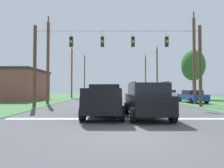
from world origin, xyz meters
name	(u,v)px	position (x,y,z in m)	size (l,w,h in m)	color
ground_plane	(131,136)	(0.00, 0.00, 0.00)	(120.00, 120.00, 0.00)	#47474C
stop_bar_stripe	(124,119)	(0.00, 3.52, 0.00)	(13.13, 0.45, 0.01)	white
lane_dash_0	(119,107)	(0.00, 9.52, 0.00)	(0.15, 2.50, 0.01)	white
lane_dash_1	(117,102)	(0.00, 15.73, 0.00)	(0.15, 2.50, 0.01)	white
lane_dash_2	(115,98)	(0.00, 24.74, 0.00)	(0.15, 2.50, 0.01)	white
overhead_signal_span	(117,61)	(-0.16, 10.01, 4.25)	(15.77, 0.31, 7.63)	brown
pickup_truck	(104,100)	(-1.16, 4.67, 0.97)	(2.35, 5.43, 1.95)	black
suv_black	(145,99)	(1.29, 3.97, 1.06)	(2.29, 4.84, 2.05)	black
distant_car_crossing_white	(169,94)	(10.20, 26.94, 0.79)	(2.34, 4.45, 1.52)	silver
distant_car_oncoming	(191,96)	(8.97, 14.81, 0.79)	(2.19, 4.38, 1.52)	navy
utility_pole_mid_right	(193,59)	(8.34, 12.81, 5.01)	(0.32, 1.98, 10.20)	brown
utility_pole_far_right	(156,73)	(7.82, 26.55, 4.77)	(0.28, 1.62, 9.79)	brown
utility_pole_near_left	(145,75)	(8.17, 39.73, 5.24)	(0.31, 1.75, 10.82)	brown
utility_pole_far_left	(47,61)	(-8.04, 13.69, 4.92)	(0.33, 1.84, 10.08)	brown
utility_pole_distant_right	(71,72)	(-8.12, 25.88, 4.82)	(0.28, 1.81, 9.72)	brown
utility_pole_distant_left	(84,75)	(-8.01, 40.16, 5.33)	(0.31, 1.58, 10.94)	brown
tree_roadside_right	(192,65)	(12.49, 22.00, 5.52)	(3.68, 3.68, 8.05)	brown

